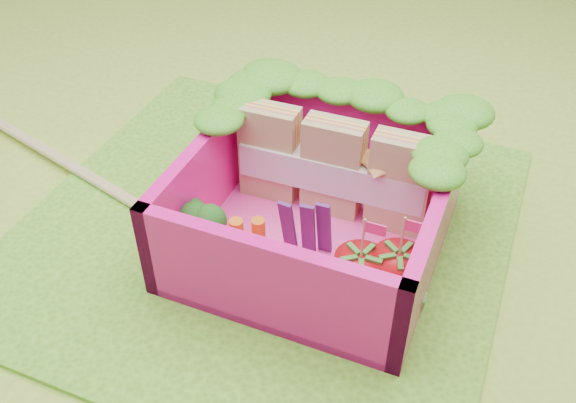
# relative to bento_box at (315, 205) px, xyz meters

# --- Properties ---
(ground) EXTENTS (14.00, 14.00, 0.00)m
(ground) POSITION_rel_bento_box_xyz_m (-0.31, 0.03, -0.31)
(ground) COLOR #8BAF31
(ground) RESTS_ON ground
(placemat) EXTENTS (2.60, 2.60, 0.03)m
(placemat) POSITION_rel_bento_box_xyz_m (-0.31, 0.03, -0.29)
(placemat) COLOR #569B23
(placemat) RESTS_ON ground
(bento_floor) EXTENTS (1.30, 1.30, 0.05)m
(bento_floor) POSITION_rel_bento_box_xyz_m (0.00, 0.00, -0.25)
(bento_floor) COLOR #FF41A8
(bento_floor) RESTS_ON placemat
(bento_box) EXTENTS (1.30, 1.30, 0.55)m
(bento_box) POSITION_rel_bento_box_xyz_m (0.00, 0.00, 0.00)
(bento_box) COLOR #F5148B
(bento_box) RESTS_ON placemat
(lettuce_ruffle) EXTENTS (1.43, 0.83, 0.11)m
(lettuce_ruffle) POSITION_rel_bento_box_xyz_m (-0.00, 0.47, 0.33)
(lettuce_ruffle) COLOR #1D7C16
(lettuce_ruffle) RESTS_ON bento_box
(sandwich_stack) EXTENTS (1.06, 0.19, 0.57)m
(sandwich_stack) POSITION_rel_bento_box_xyz_m (0.01, 0.26, 0.05)
(sandwich_stack) COLOR tan
(sandwich_stack) RESTS_ON bento_floor
(broccoli) EXTENTS (0.35, 0.35, 0.27)m
(broccoli) POSITION_rel_bento_box_xyz_m (-0.52, -0.33, -0.03)
(broccoli) COLOR #539146
(broccoli) RESTS_ON bento_floor
(carrot_sticks) EXTENTS (0.15, 0.14, 0.29)m
(carrot_sticks) POSITION_rel_bento_box_xyz_m (-0.25, -0.29, -0.09)
(carrot_sticks) COLOR orange
(carrot_sticks) RESTS_ON bento_floor
(purple_wedges) EXTENTS (0.24, 0.09, 0.38)m
(purple_wedges) POSITION_rel_bento_box_xyz_m (0.01, -0.15, -0.04)
(purple_wedges) COLOR #4E1857
(purple_wedges) RESTS_ON bento_floor
(strawberry_left) EXTENTS (0.25, 0.25, 0.49)m
(strawberry_left) POSITION_rel_bento_box_xyz_m (0.34, -0.30, -0.09)
(strawberry_left) COLOR red
(strawberry_left) RESTS_ON bento_floor
(strawberry_right) EXTENTS (0.25, 0.25, 0.49)m
(strawberry_right) POSITION_rel_bento_box_xyz_m (0.50, -0.22, -0.09)
(strawberry_right) COLOR red
(strawberry_right) RESTS_ON bento_floor
(snap_peas) EXTENTS (0.67, 0.60, 0.05)m
(snap_peas) POSITION_rel_bento_box_xyz_m (0.38, -0.23, -0.20)
(snap_peas) COLOR green
(snap_peas) RESTS_ON bento_floor
(chopsticks) EXTENTS (2.17, 0.65, 0.04)m
(chopsticks) POSITION_rel_bento_box_xyz_m (-1.43, -0.01, -0.25)
(chopsticks) COLOR tan
(chopsticks) RESTS_ON placemat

